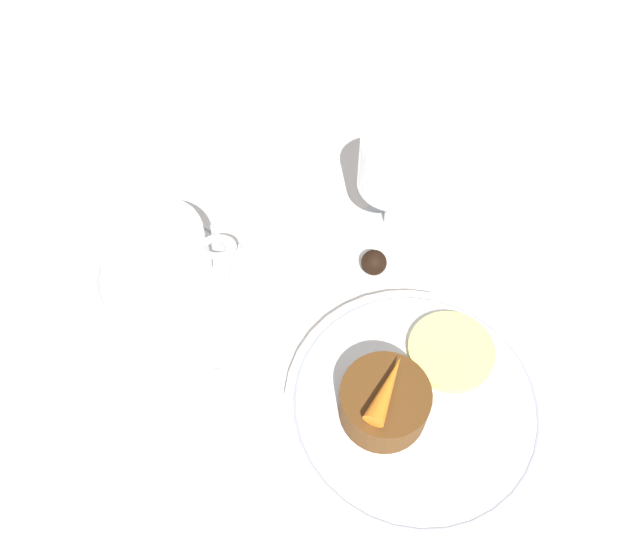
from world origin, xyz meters
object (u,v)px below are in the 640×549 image
(coffee_cup, at_px, (157,255))
(wine_glass, at_px, (395,169))
(dessert_cake, at_px, (384,402))
(dinner_plate, at_px, (414,404))
(fork, at_px, (212,444))

(coffee_cup, xyz_separation_m, wine_glass, (0.23, 0.04, 0.04))
(dessert_cake, bearing_deg, coffee_cup, 137.04)
(coffee_cup, xyz_separation_m, dessert_cake, (0.18, -0.17, -0.01))
(dinner_plate, distance_m, fork, 0.17)
(dinner_plate, distance_m, wine_glass, 0.22)
(coffee_cup, height_order, dessert_cake, coffee_cup)
(coffee_cup, relative_size, fork, 0.67)
(dinner_plate, height_order, coffee_cup, coffee_cup)
(wine_glass, bearing_deg, fork, -132.74)
(wine_glass, xyz_separation_m, dessert_cake, (-0.05, -0.21, -0.05))
(fork, distance_m, dessert_cake, 0.15)
(wine_glass, bearing_deg, dessert_cake, -103.31)
(dinner_plate, distance_m, dessert_cake, 0.04)
(fork, bearing_deg, dessert_cake, 1.49)
(dinner_plate, relative_size, dessert_cake, 3.03)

